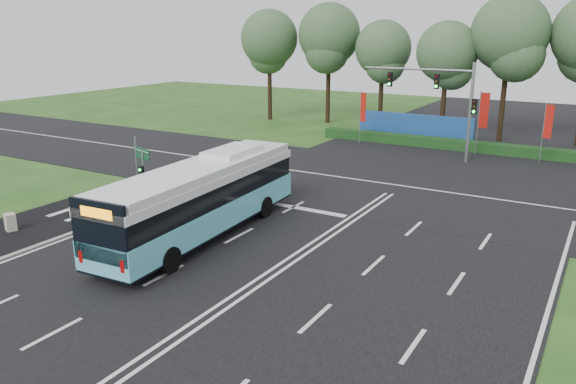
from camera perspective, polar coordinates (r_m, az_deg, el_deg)
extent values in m
plane|color=#234E1A|center=(24.25, 1.42, -5.95)|extent=(120.00, 120.00, 0.00)
cube|color=black|center=(24.24, 1.42, -5.91)|extent=(20.00, 120.00, 0.04)
cube|color=black|center=(34.69, 11.11, 0.64)|extent=(120.00, 14.00, 0.05)
cube|color=black|center=(30.12, -22.88, -2.74)|extent=(5.00, 18.00, 0.06)
cube|color=gray|center=(28.28, -19.94, -3.54)|extent=(0.25, 18.00, 0.12)
cube|color=#5EC3DA|center=(25.82, -8.63, -2.08)|extent=(3.42, 12.75, 1.16)
cube|color=black|center=(25.99, -8.58, -3.18)|extent=(3.39, 12.69, 0.32)
cube|color=black|center=(25.52, -8.73, 0.16)|extent=(3.31, 12.55, 1.00)
cube|color=white|center=(25.35, -8.79, 1.53)|extent=(3.42, 12.75, 0.37)
cube|color=white|center=(25.26, -8.82, 2.34)|extent=(3.34, 12.24, 0.37)
cube|color=white|center=(27.31, -5.66, 4.17)|extent=(1.88, 3.25, 0.26)
cube|color=black|center=(21.00, -18.63, -3.90)|extent=(2.55, 0.28, 2.31)
cube|color=orange|center=(20.74, -18.88, -2.02)|extent=(1.47, 0.15, 0.37)
cylinder|color=black|center=(29.47, -6.55, -0.87)|extent=(0.36, 1.11, 1.09)
cylinder|color=black|center=(28.23, -2.35, -1.54)|extent=(0.36, 1.11, 1.09)
cylinder|color=black|center=(23.89, -16.56, -5.60)|extent=(0.36, 1.11, 1.09)
cylinder|color=black|center=(22.35, -11.89, -6.78)|extent=(0.36, 1.11, 1.09)
cylinder|color=gray|center=(30.59, -14.39, 1.26)|extent=(0.12, 0.12, 3.05)
cube|color=black|center=(30.33, -14.70, 2.22)|extent=(0.26, 0.19, 0.35)
sphere|color=#19F233|center=(30.26, -14.84, 2.18)|extent=(0.12, 0.12, 0.12)
cylinder|color=gray|center=(31.20, -15.06, 2.10)|extent=(0.11, 0.11, 3.68)
cube|color=#0B4124|center=(30.34, -14.59, 4.07)|extent=(1.35, 0.44, 0.28)
cube|color=#0B4124|center=(30.41, -14.54, 3.47)|extent=(1.35, 0.44, 0.20)
cube|color=white|center=(30.32, -14.63, 4.05)|extent=(1.24, 0.36, 0.04)
cube|color=beige|center=(29.35, -26.36, -2.82)|extent=(0.63, 0.58, 0.86)
cylinder|color=gray|center=(46.46, 7.34, 7.46)|extent=(0.07, 0.07, 4.40)
cube|color=#B1160F|center=(46.10, 7.65, 8.55)|extent=(0.55, 0.28, 2.34)
cylinder|color=gray|center=(44.16, 18.75, 6.58)|extent=(0.08, 0.08, 4.84)
cube|color=#B1160F|center=(43.91, 19.31, 7.83)|extent=(0.65, 0.11, 2.58)
cylinder|color=gray|center=(42.89, 24.45, 5.37)|extent=(0.07, 0.07, 4.32)
cube|color=#B1160F|center=(42.61, 24.97, 6.50)|extent=(0.55, 0.24, 2.30)
cylinder|color=gray|center=(41.51, 18.01, 7.59)|extent=(0.24, 0.24, 7.00)
cylinder|color=gray|center=(42.26, 12.97, 12.07)|extent=(8.00, 0.16, 0.16)
cube|color=black|center=(41.89, 14.89, 10.81)|extent=(0.32, 0.28, 1.05)
cube|color=black|center=(42.97, 10.32, 11.20)|extent=(0.32, 0.28, 1.05)
cube|color=black|center=(41.39, 18.41, 8.24)|extent=(0.32, 0.28, 1.05)
cube|color=#173914|center=(46.31, 16.40, 4.64)|extent=(22.00, 1.20, 0.80)
cube|color=#1A4890|center=(49.62, 12.71, 6.46)|extent=(10.00, 0.30, 2.20)
cylinder|color=black|center=(59.41, -1.87, 11.15)|extent=(0.44, 0.44, 7.87)
sphere|color=#365834|center=(59.19, -1.91, 15.34)|extent=(5.80, 5.80, 5.80)
cylinder|color=black|center=(57.43, 4.11, 11.13)|extent=(0.44, 0.44, 8.25)
sphere|color=#365834|center=(57.21, 4.20, 15.69)|extent=(6.08, 6.08, 6.08)
cylinder|color=black|center=(55.00, 9.44, 10.12)|extent=(0.44, 0.44, 7.08)
sphere|color=#365834|center=(54.74, 9.63, 14.20)|extent=(5.22, 5.22, 5.22)
cylinder|color=black|center=(50.71, 15.54, 9.20)|extent=(0.44, 0.44, 6.97)
sphere|color=#365834|center=(50.43, 15.87, 13.54)|extent=(5.14, 5.14, 5.14)
cylinder|color=black|center=(50.45, 21.08, 9.52)|extent=(0.44, 0.44, 8.43)
sphere|color=#365834|center=(50.21, 21.63, 14.80)|extent=(6.21, 6.21, 6.21)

